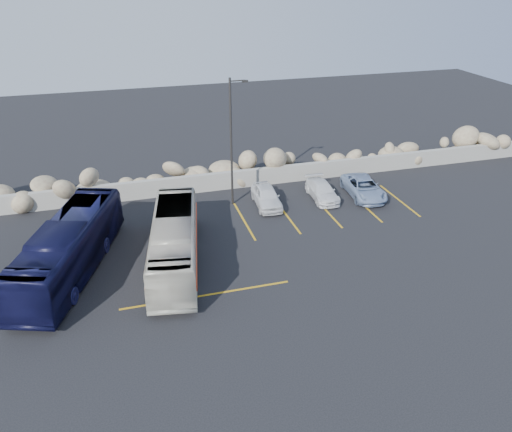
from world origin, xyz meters
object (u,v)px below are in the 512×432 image
object	(u,v)px
tour_coach	(69,248)
car_a	(267,196)
car_d	(364,188)
vintage_bus	(175,242)
lamppost	(232,140)
car_c	(322,191)

from	to	relation	value
tour_coach	car_a	size ratio (longest dim) A/B	2.68
car_d	vintage_bus	bearing A→B (deg)	-154.02
lamppost	tour_coach	bearing A→B (deg)	-150.44
vintage_bus	car_c	world-z (taller)	vintage_bus
tour_coach	car_d	size ratio (longest dim) A/B	2.29
vintage_bus	car_a	xyz separation A→B (m)	(6.51, 5.31, -0.66)
lamppost	car_d	size ratio (longest dim) A/B	1.85
lamppost	car_a	xyz separation A→B (m)	(1.97, -0.82, -3.67)
car_c	car_d	xyz separation A→B (m)	(2.78, -0.42, 0.07)
tour_coach	lamppost	bearing A→B (deg)	48.73
lamppost	car_a	size ratio (longest dim) A/B	2.17
tour_coach	car_a	world-z (taller)	tour_coach
vintage_bus	car_d	xyz separation A→B (m)	(13.11, 4.91, -0.68)
car_a	car_c	xyz separation A→B (m)	(3.82, 0.01, -0.10)
lamppost	vintage_bus	xyz separation A→B (m)	(-4.54, -6.14, -3.01)
car_a	car_c	world-z (taller)	car_a
vintage_bus	tour_coach	xyz separation A→B (m)	(-5.07, 0.69, 0.09)
lamppost	car_d	world-z (taller)	lamppost
car_c	tour_coach	bearing A→B (deg)	-159.95
vintage_bus	car_a	size ratio (longest dim) A/B	2.50
car_c	lamppost	bearing A→B (deg)	175.32
car_d	lamppost	bearing A→B (deg)	177.30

